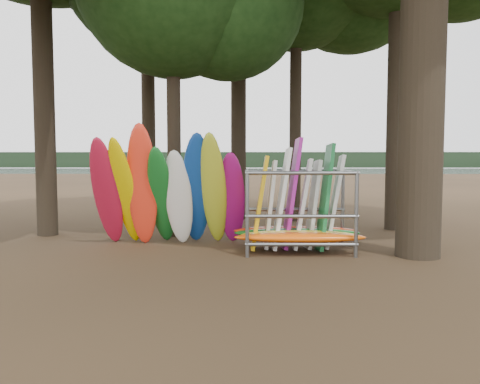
{
  "coord_description": "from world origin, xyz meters",
  "views": [
    {
      "loc": [
        0.6,
        -10.68,
        2.27
      ],
      "look_at": [
        0.46,
        1.5,
        1.4
      ],
      "focal_mm": 35.0,
      "sensor_mm": 36.0,
      "label": 1
    }
  ],
  "objects": [
    {
      "name": "ground",
      "position": [
        0.0,
        0.0,
        0.0
      ],
      "size": [
        120.0,
        120.0,
        0.0
      ],
      "primitive_type": "plane",
      "color": "#47331E",
      "rests_on": "ground"
    },
    {
      "name": "lake",
      "position": [
        0.0,
        60.0,
        0.0
      ],
      "size": [
        160.0,
        160.0,
        0.0
      ],
      "primitive_type": "plane",
      "color": "gray",
      "rests_on": "ground"
    },
    {
      "name": "far_shore",
      "position": [
        0.0,
        110.0,
        2.0
      ],
      "size": [
        160.0,
        4.0,
        4.0
      ],
      "primitive_type": "cube",
      "color": "black",
      "rests_on": "ground"
    },
    {
      "name": "kayak_row",
      "position": [
        -1.37,
        1.42,
        1.39
      ],
      "size": [
        4.0,
        1.89,
        3.27
      ],
      "color": "#B11431",
      "rests_on": "ground"
    },
    {
      "name": "storage_rack",
      "position": [
        1.89,
        0.73,
        0.93
      ],
      "size": [
        3.2,
        1.55,
        2.81
      ],
      "color": "slate",
      "rests_on": "ground"
    }
  ]
}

